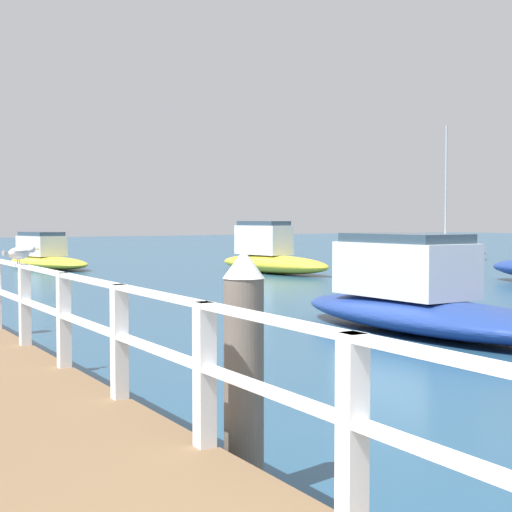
# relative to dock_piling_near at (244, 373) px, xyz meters

# --- Properties ---
(dock_piling_near) EXTENTS (0.29, 0.29, 1.74)m
(dock_piling_near) POSITION_rel_dock_piling_near_xyz_m (0.00, 0.00, 0.00)
(dock_piling_near) COLOR #6B6056
(dock_piling_near) RESTS_ON ground_plane
(seagull_foreground) EXTENTS (0.47, 0.23, 0.21)m
(seagull_foreground) POSITION_rel_dock_piling_near_xyz_m (-0.37, 4.81, 0.67)
(seagull_foreground) COLOR white
(seagull_foreground) RESTS_ON pier_railing
(boat_1) EXTENTS (2.27, 6.19, 1.69)m
(boat_1) POSITION_rel_dock_piling_near_xyz_m (6.53, 5.28, -0.32)
(boat_1) COLOR navy
(boat_1) RESTS_ON ground_plane
(boat_2) EXTENTS (2.83, 5.59, 1.43)m
(boat_2) POSITION_rel_dock_piling_near_xyz_m (5.58, 25.43, -0.41)
(boat_2) COLOR gold
(boat_2) RESTS_ON ground_plane
(boat_3) EXTENTS (3.50, 6.44, 6.66)m
(boat_3) POSITION_rel_dock_piling_near_xyz_m (25.41, 23.70, -0.50)
(boat_3) COLOR #4C4C51
(boat_3) RESTS_ON ground_plane
(boat_6) EXTENTS (2.35, 5.62, 1.86)m
(boat_6) POSITION_rel_dock_piling_near_xyz_m (11.83, 18.83, -0.26)
(boat_6) COLOR gold
(boat_6) RESTS_ON ground_plane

